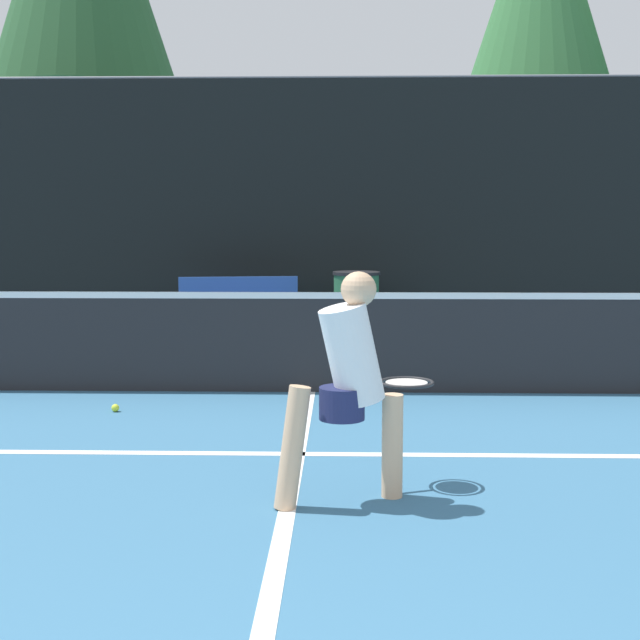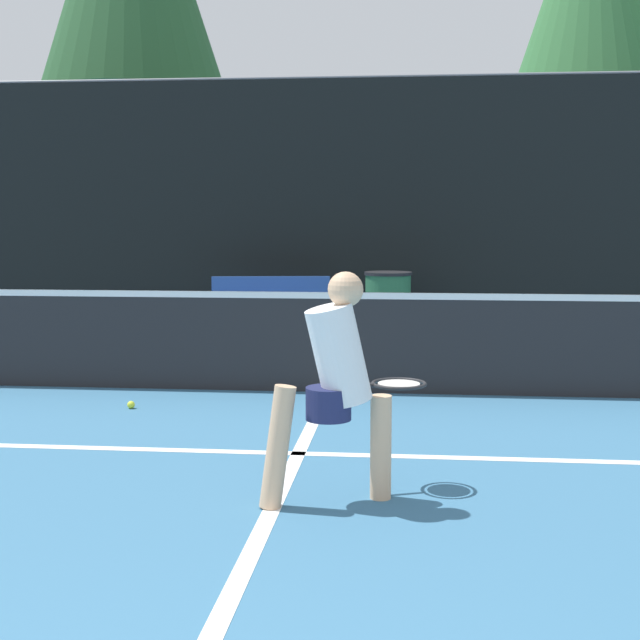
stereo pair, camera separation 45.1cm
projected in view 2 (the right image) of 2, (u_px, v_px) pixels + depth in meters
The scene contains 10 objects.
court_service_line at pixel (298, 453), 6.25m from camera, with size 8.25×0.10×0.01m, color white.
court_center_mark at pixel (290, 471), 5.82m from camera, with size 0.10×5.30×0.01m, color white.
net at pixel (328, 339), 8.38m from camera, with size 11.09×0.09×1.07m.
fence_back at pixel (356, 207), 12.36m from camera, with size 24.00×0.06×3.57m.
player_practicing at pixel (337, 378), 5.12m from camera, with size 1.02×0.81×1.35m.
tennis_ball_scattered_3 at pixel (131, 405), 7.71m from camera, with size 0.07×0.07×0.07m, color #D1E033.
courtside_bench at pixel (271, 307), 11.78m from camera, with size 1.61×0.61×0.86m.
trash_bin at pixel (388, 308), 11.63m from camera, with size 0.62×0.62×0.94m.
parked_car at pixel (390, 278), 15.26m from camera, with size 1.69×4.21×1.44m.
building_far at pixel (389, 185), 30.54m from camera, with size 36.00×2.40×5.44m, color #B2ADA3.
Camera 2 is at (0.77, -0.61, 1.66)m, focal length 50.00 mm.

